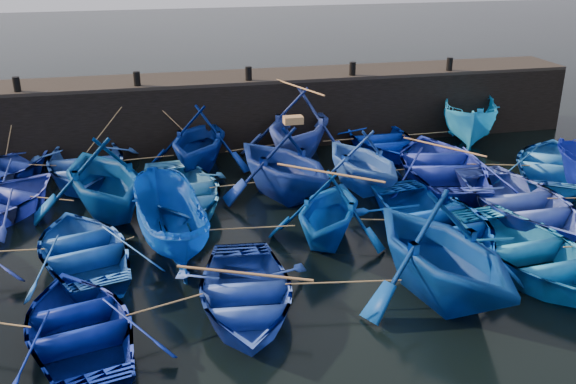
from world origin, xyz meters
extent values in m
plane|color=black|center=(0.00, 0.00, 0.00)|extent=(120.00, 120.00, 0.00)
cube|color=black|center=(0.00, 10.50, 1.25)|extent=(26.00, 2.50, 2.50)
cube|color=black|center=(0.00, 10.50, 2.56)|extent=(26.00, 2.50, 0.12)
cylinder|color=black|center=(-8.00, 9.60, 2.87)|extent=(0.24, 0.24, 0.50)
cylinder|color=black|center=(-4.00, 9.60, 2.87)|extent=(0.24, 0.24, 0.50)
cylinder|color=black|center=(0.00, 9.60, 2.87)|extent=(0.24, 0.24, 0.50)
cylinder|color=black|center=(4.00, 9.60, 2.87)|extent=(0.24, 0.24, 0.50)
cylinder|color=black|center=(8.00, 9.60, 2.87)|extent=(0.24, 0.24, 0.50)
imported|color=#1B3097|center=(-8.61, 7.84, 0.45)|extent=(5.21, 5.38, 0.91)
imported|color=#204595|center=(-5.93, 7.55, 0.56)|extent=(4.13, 5.57, 1.11)
imported|color=navy|center=(-2.09, 7.74, 1.10)|extent=(4.74, 5.11, 2.21)
imported|color=#263E92|center=(1.56, 8.12, 1.29)|extent=(6.02, 6.30, 2.57)
imported|color=#001E9B|center=(4.68, 8.16, 0.49)|extent=(3.40, 4.73, 0.98)
imported|color=#197DD4|center=(8.36, 8.21, 1.02)|extent=(4.05, 5.60, 2.03)
imported|color=navy|center=(-5.14, 4.31, 1.24)|extent=(5.25, 5.68, 2.47)
imported|color=blue|center=(-3.03, 4.43, 0.52)|extent=(4.04, 5.33, 1.04)
imported|color=navy|center=(0.17, 4.56, 1.17)|extent=(5.29, 5.61, 2.34)
imported|color=blue|center=(2.75, 4.61, 1.02)|extent=(4.11, 4.52, 2.04)
imported|color=navy|center=(5.51, 4.64, 0.59)|extent=(5.12, 6.41, 1.19)
imported|color=blue|center=(9.27, 4.03, 0.53)|extent=(5.85, 6.25, 1.06)
imported|color=#0F4098|center=(-5.59, 1.30, 0.46)|extent=(4.22, 5.14, 0.93)
imported|color=#02389B|center=(-3.47, 1.49, 0.84)|extent=(2.15, 4.51, 1.68)
imported|color=#023C93|center=(0.63, 1.23, 0.96)|extent=(4.50, 4.70, 1.91)
imported|color=navy|center=(3.55, 0.90, 0.52)|extent=(4.21, 5.45, 1.05)
imported|color=blue|center=(6.36, 1.38, 0.54)|extent=(3.78, 5.27, 1.09)
imported|color=#001174|center=(-5.46, -2.13, 0.45)|extent=(3.99, 4.92, 0.90)
imported|color=#1F3EA3|center=(-2.08, -1.64, 0.45)|extent=(3.57, 4.67, 0.90)
imported|color=navy|center=(2.24, -2.05, 1.25)|extent=(4.96, 5.47, 2.49)
imported|color=#0F63B2|center=(4.91, -1.44, 0.52)|extent=(3.94, 5.26, 1.04)
cube|color=olive|center=(0.47, 4.56, 2.45)|extent=(0.57, 0.36, 0.22)
cylinder|color=tan|center=(-7.27, 7.70, 0.55)|extent=(0.90, 0.33, 0.04)
cylinder|color=tan|center=(-4.01, 7.64, 0.55)|extent=(2.04, 0.23, 0.04)
cylinder|color=tan|center=(-0.27, 7.93, 0.55)|extent=(1.86, 0.42, 0.04)
cylinder|color=tan|center=(3.12, 8.14, 0.55)|extent=(1.33, 0.08, 0.04)
cylinder|color=tan|center=(6.52, 8.18, 0.55)|extent=(1.88, 0.08, 0.04)
cylinder|color=tan|center=(-6.66, 4.61, 0.55)|extent=(1.26, 0.64, 0.04)
cylinder|color=tan|center=(-4.08, 4.37, 0.55)|extent=(0.32, 0.15, 0.04)
cylinder|color=tan|center=(-1.43, 4.49, 0.55)|extent=(1.40, 0.17, 0.04)
cylinder|color=tan|center=(1.46, 4.58, 0.55)|extent=(0.78, 0.09, 0.04)
cylinder|color=tan|center=(4.13, 4.62, 0.55)|extent=(0.97, 0.07, 0.04)
cylinder|color=tan|center=(7.39, 4.33, 0.55)|extent=(1.96, 0.64, 0.04)
cylinder|color=tan|center=(-7.33, 1.40, 0.55)|extent=(1.69, 0.22, 0.04)
cylinder|color=tan|center=(-4.53, 1.40, 0.55)|extent=(0.33, 0.22, 0.04)
cylinder|color=tan|center=(-1.42, 1.36, 0.55)|extent=(2.31, 0.29, 0.04)
cylinder|color=tan|center=(2.09, 1.07, 0.55)|extent=(1.13, 0.36, 0.04)
cylinder|color=tan|center=(4.96, 1.14, 0.55)|extent=(1.03, 0.51, 0.04)
cylinder|color=tan|center=(7.88, 1.27, 0.55)|extent=(1.24, 0.26, 0.04)
cylinder|color=tan|center=(-3.77, -1.89, 0.55)|extent=(1.58, 0.52, 0.04)
cylinder|color=tan|center=(0.08, -1.85, 0.55)|extent=(2.53, 0.45, 0.04)
cylinder|color=tan|center=(3.57, -1.75, 0.55)|extent=(0.89, 0.64, 0.04)
cylinder|color=tan|center=(-8.31, 9.27, 1.58)|extent=(0.66, 0.50, 2.08)
cylinder|color=tan|center=(-4.96, 9.12, 1.58)|extent=(1.96, 0.80, 2.10)
cylinder|color=tan|center=(-3.05, 9.22, 1.58)|extent=(1.94, 0.60, 2.09)
cylinder|color=tan|center=(0.78, 9.41, 1.58)|extent=(1.59, 0.22, 2.09)
cylinder|color=tan|center=(4.34, 9.43, 1.58)|extent=(0.72, 0.18, 2.08)
cylinder|color=tan|center=(8.18, 9.45, 1.58)|extent=(0.40, 0.14, 2.08)
cylinder|color=#99724C|center=(1.56, 8.12, 2.60)|extent=(1.08, 2.84, 0.06)
cylinder|color=#99724C|center=(5.51, 4.64, 1.22)|extent=(1.77, 2.49, 0.06)
cylinder|color=#99724C|center=(0.63, 1.23, 1.94)|extent=(2.34, 1.97, 0.06)
cylinder|color=#99724C|center=(-2.08, -1.64, 0.93)|extent=(2.74, 1.32, 0.06)
camera|label=1|loc=(-3.88, -13.51, 7.63)|focal=40.00mm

